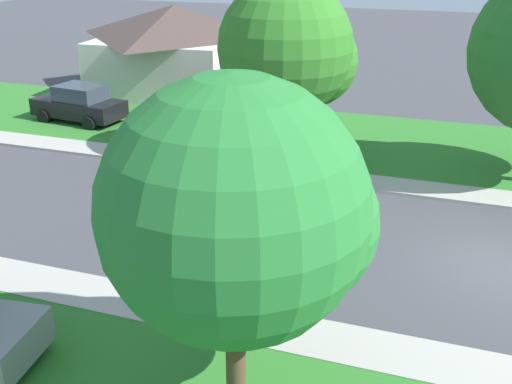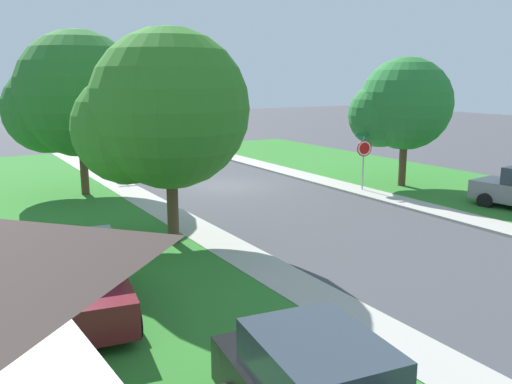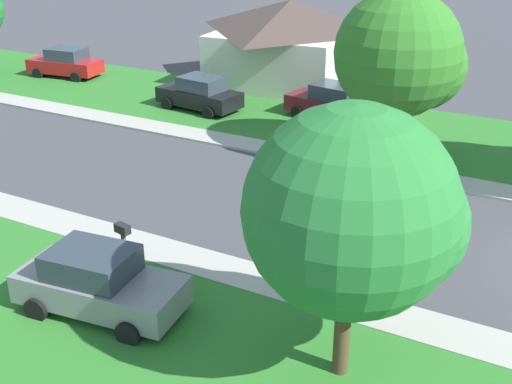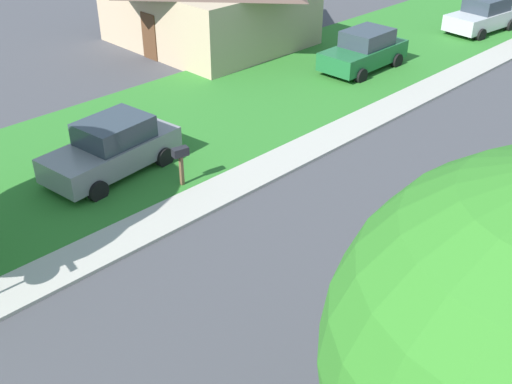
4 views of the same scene
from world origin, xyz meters
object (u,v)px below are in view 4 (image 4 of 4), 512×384
at_px(mailbox, 181,157).
at_px(car_green_driveway_right, 364,51).
at_px(car_silver_far_down_street, 483,15).
at_px(car_grey_behind_trees, 112,148).

bearing_deg(mailbox, car_green_driveway_right, 100.92).
relative_size(car_silver_far_down_street, car_grey_behind_trees, 1.00).
bearing_deg(mailbox, car_silver_far_down_street, 93.95).
bearing_deg(mailbox, car_grey_behind_trees, -156.27).
distance_m(car_green_driveway_right, mailbox, 12.36).
relative_size(car_grey_behind_trees, mailbox, 3.42).
height_order(car_silver_far_down_street, car_green_driveway_right, same).
height_order(car_silver_far_down_street, car_grey_behind_trees, same).
distance_m(car_grey_behind_trees, car_green_driveway_right, 13.09).
distance_m(car_silver_far_down_street, mailbox, 21.17).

